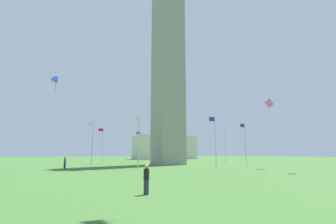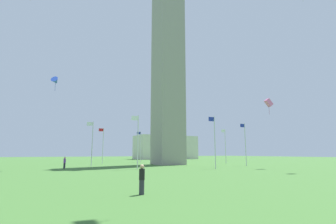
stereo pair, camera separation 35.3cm
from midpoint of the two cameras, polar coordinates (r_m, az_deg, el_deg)
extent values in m
plane|color=#3D6B2D|center=(50.76, -0.20, -12.00)|extent=(260.00, 260.00, 0.00)
cube|color=gray|center=(54.32, -0.19, 11.59)|extent=(5.44, 5.44, 43.52)
cylinder|color=silver|center=(45.61, -17.22, -6.97)|extent=(0.14, 0.14, 7.81)
cube|color=white|center=(45.76, -17.69, -2.61)|extent=(1.00, 0.03, 0.64)
cylinder|color=silver|center=(36.61, -7.08, -6.81)|extent=(0.14, 0.14, 7.81)
cube|color=white|center=(36.74, -7.77, -1.39)|extent=(1.00, 0.03, 0.64)
cylinder|color=silver|center=(38.15, 10.59, -6.83)|extent=(0.14, 0.14, 7.81)
cube|color=#1E2D99|center=(38.12, 9.79, -1.63)|extent=(1.00, 0.03, 0.64)
cylinder|color=silver|center=(48.56, 17.17, -7.09)|extent=(0.14, 0.14, 7.81)
cube|color=#1E2D99|center=(48.41, 16.52, -3.01)|extent=(1.00, 0.03, 0.64)
cylinder|color=silver|center=(59.32, 12.83, -7.63)|extent=(0.14, 0.14, 7.81)
cube|color=white|center=(59.16, 12.30, -4.29)|extent=(1.00, 0.03, 0.64)
cylinder|color=silver|center=(65.26, 3.66, -7.99)|extent=(0.14, 0.14, 7.81)
cube|color=white|center=(65.15, 3.22, -4.94)|extent=(1.00, 0.03, 0.64)
cylinder|color=silver|center=(64.37, -6.59, -7.92)|extent=(0.14, 0.14, 7.81)
cube|color=#1E2D99|center=(64.35, -6.99, -4.83)|extent=(1.00, 0.03, 0.64)
cylinder|color=silver|center=(56.94, -14.97, -7.48)|extent=(0.14, 0.14, 7.81)
cube|color=red|center=(57.01, -15.36, -3.98)|extent=(1.00, 0.03, 0.64)
cylinder|color=#2D2D38|center=(14.45, -5.76, -16.84)|extent=(0.29, 0.29, 0.80)
cylinder|color=black|center=(14.37, -5.71, -14.06)|extent=(0.32, 0.32, 0.60)
sphere|color=tan|center=(14.35, -5.68, -12.38)|extent=(0.24, 0.24, 0.24)
cylinder|color=#2D2D38|center=(40.81, -22.91, -11.34)|extent=(0.29, 0.29, 0.80)
cylinder|color=purple|center=(40.78, -22.84, -10.30)|extent=(0.32, 0.32, 0.68)
sphere|color=tan|center=(40.77, -22.80, -9.66)|extent=(0.24, 0.24, 0.24)
cone|color=blue|center=(41.25, -24.59, 6.51)|extent=(1.61, 1.70, 1.39)
cylinder|color=#233C9D|center=(41.04, -24.67, 5.38)|extent=(0.04, 0.04, 1.27)
cube|color=pink|center=(43.57, 21.95, 1.97)|extent=(1.44, 0.99, 1.40)
cylinder|color=#A44A79|center=(43.38, 22.04, 0.55)|extent=(0.04, 0.04, 1.65)
cube|color=beige|center=(99.00, -0.84, -8.15)|extent=(23.80, 10.60, 8.99)
camera|label=1|loc=(0.18, -90.20, 0.03)|focal=26.51mm
camera|label=2|loc=(0.18, 89.80, -0.03)|focal=26.51mm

